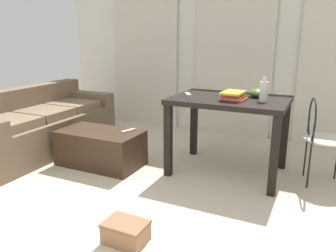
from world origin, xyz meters
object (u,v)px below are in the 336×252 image
book_stack (233,96)px  couch (40,126)px  craft_table (229,109)px  bowl (258,93)px  bottle_near (264,91)px  tv_remote_primary (129,131)px  scissors (224,94)px  shoebox (126,232)px  coffee_table (100,148)px  wire_chair (319,132)px  tv_remote_on_table (188,94)px

book_stack → couch: bearing=-174.6°
craft_table → book_stack: book_stack is taller
book_stack → bowl: bearing=54.2°
couch → bowl: 2.64m
craft_table → couch: bearing=-172.0°
bottle_near → tv_remote_primary: (-1.36, -0.23, -0.49)m
scissors → shoebox: bearing=-95.7°
coffee_table → couch: bearing=174.6°
coffee_table → scissors: 1.48m
coffee_table → craft_table: bearing=17.5°
craft_table → shoebox: 1.66m
coffee_table → wire_chair: 2.25m
wire_chair → shoebox: 2.03m
bowl → bottle_near: bearing=-66.0°
tv_remote_primary → tv_remote_on_table: bearing=39.1°
couch → tv_remote_on_table: size_ratio=12.03×
tv_remote_primary → shoebox: size_ratio=0.61×
wire_chair → bowl: (-0.61, 0.05, 0.32)m
couch → tv_remote_on_table: 1.96m
bottle_near → craft_table: bearing=170.0°
bottle_near → tv_remote_on_table: size_ratio=1.42×
craft_table → book_stack: bearing=-60.6°
wire_chair → book_stack: 0.88m
couch → bowl: bearing=10.6°
coffee_table → bottle_near: (1.66, 0.36, 0.70)m
bottle_near → wire_chair: bearing=17.3°
coffee_table → book_stack: 1.55m
craft_table → scissors: 0.25m
shoebox → scissors: bearing=84.3°
tv_remote_primary → couch: bearing=-161.0°
couch → coffee_table: size_ratio=2.17×
book_stack → tv_remote_primary: bearing=-169.8°
tv_remote_primary → bowl: bearing=37.2°
bowl → book_stack: (-0.18, -0.25, -0.00)m
tv_remote_on_table → shoebox: 1.64m
coffee_table → tv_remote_primary: size_ratio=5.08×
coffee_table → tv_remote_primary: tv_remote_primary is taller
tv_remote_on_table → scissors: 0.40m
couch → tv_remote_primary: couch is taller
craft_table → book_stack: size_ratio=3.79×
craft_table → scissors: scissors is taller
wire_chair → tv_remote_primary: size_ratio=4.65×
bowl → tv_remote_primary: 1.41m
scissors → bowl: bearing=-4.8°
bottle_near → shoebox: bearing=-112.8°
bottle_near → shoebox: size_ratio=0.79×
craft_table → shoebox: craft_table is taller
tv_remote_primary → shoebox: tv_remote_primary is taller
bottle_near → scissors: bearing=151.5°
couch → scissors: scissors is taller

